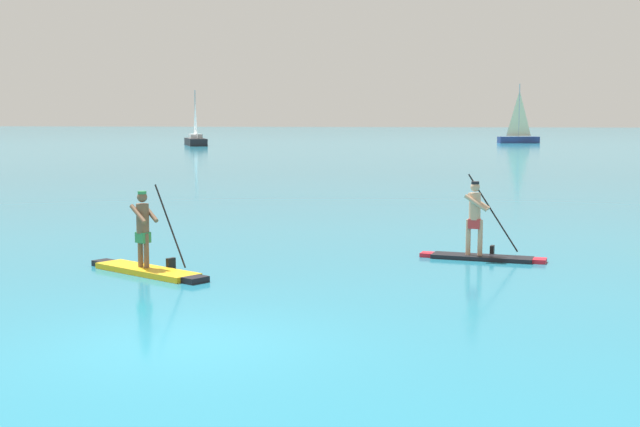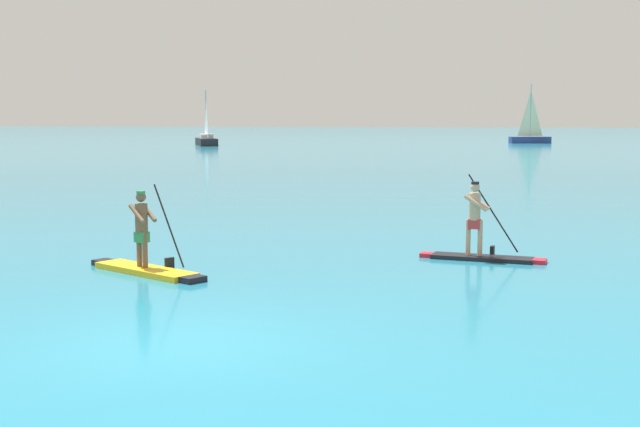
% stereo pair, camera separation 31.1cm
% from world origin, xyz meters
% --- Properties ---
extents(ground, '(440.00, 440.00, 0.00)m').
position_xyz_m(ground, '(0.00, 0.00, 0.00)').
color(ground, teal).
extents(paddleboarder_mid_center, '(3.04, 2.15, 1.84)m').
position_xyz_m(paddleboarder_mid_center, '(-2.38, 5.22, 0.33)').
color(paddleboarder_mid_center, yellow).
rests_on(paddleboarder_mid_center, ground).
extents(paddleboarder_far_right, '(2.84, 1.03, 1.96)m').
position_xyz_m(paddleboarder_far_right, '(4.49, 7.99, 0.45)').
color(paddleboarder_far_right, black).
rests_on(paddleboarder_far_right, ground).
extents(sailboat_left_horizon, '(4.02, 6.37, 5.85)m').
position_xyz_m(sailboat_left_horizon, '(-22.70, 78.51, 0.70)').
color(sailboat_left_horizon, black).
rests_on(sailboat_left_horizon, ground).
extents(sailboat_right_horizon, '(4.83, 2.37, 6.80)m').
position_xyz_m(sailboat_right_horizon, '(12.05, 91.36, 0.90)').
color(sailboat_right_horizon, navy).
rests_on(sailboat_right_horizon, ground).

